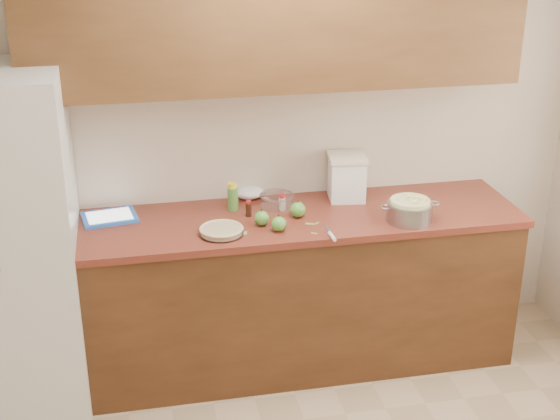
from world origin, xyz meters
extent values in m
plane|color=beige|center=(0.00, 1.80, 1.30)|extent=(3.60, 0.00, 3.60)
cube|color=#552F18|center=(0.00, 1.48, 0.44)|extent=(2.60, 0.65, 0.88)
cube|color=brown|center=(0.00, 1.48, 0.90)|extent=(2.64, 0.68, 0.04)
cube|color=brown|center=(0.00, 1.63, 1.95)|extent=(2.60, 0.34, 0.70)
cube|color=silver|center=(-1.44, 1.44, 0.90)|extent=(0.70, 0.70, 1.80)
cylinder|color=silver|center=(-0.36, 1.31, 0.94)|extent=(0.24, 0.24, 0.03)
cylinder|color=beige|center=(-0.36, 1.31, 0.94)|extent=(0.21, 0.21, 0.03)
torus|color=beige|center=(-0.36, 1.31, 0.95)|extent=(0.23, 0.23, 0.02)
cylinder|color=gray|center=(0.66, 1.28, 0.97)|extent=(0.24, 0.24, 0.10)
torus|color=gray|center=(0.52, 1.28, 1.01)|extent=(0.06, 0.06, 0.01)
torus|color=gray|center=(0.79, 1.28, 1.01)|extent=(0.06, 0.06, 0.01)
cylinder|color=#ECEA9F|center=(0.66, 1.28, 0.99)|extent=(0.21, 0.21, 0.11)
cube|color=white|center=(0.41, 1.66, 1.04)|extent=(0.22, 0.22, 0.24)
cube|color=#F2E7C2|center=(0.41, 1.66, 1.17)|extent=(0.24, 0.24, 0.02)
cube|color=blue|center=(-0.93, 1.63, 0.93)|extent=(0.32, 0.26, 0.02)
cube|color=white|center=(-0.93, 1.63, 0.94)|extent=(0.26, 0.21, 0.00)
cube|color=gray|center=(0.20, 1.25, 0.92)|extent=(0.03, 0.11, 0.00)
cylinder|color=white|center=(0.19, 1.15, 0.93)|extent=(0.02, 0.09, 0.02)
cylinder|color=#4C8C38|center=(-0.25, 1.62, 0.99)|extent=(0.06, 0.06, 0.13)
cylinder|color=yellow|center=(-0.25, 1.62, 1.07)|extent=(0.05, 0.05, 0.03)
cylinder|color=beige|center=(0.02, 1.56, 0.96)|extent=(0.04, 0.04, 0.07)
cylinder|color=red|center=(0.02, 1.56, 1.00)|extent=(0.03, 0.03, 0.02)
cylinder|color=black|center=(-0.18, 1.51, 0.96)|extent=(0.03, 0.03, 0.08)
cylinder|color=red|center=(-0.18, 1.51, 1.00)|extent=(0.03, 0.03, 0.02)
cylinder|color=silver|center=(0.00, 1.62, 0.95)|extent=(0.18, 0.18, 0.07)
torus|color=silver|center=(0.00, 1.62, 0.99)|extent=(0.20, 0.20, 0.01)
ellipsoid|color=white|center=(-0.13, 1.77, 0.95)|extent=(0.20, 0.18, 0.07)
sphere|color=#509535|center=(-0.13, 1.38, 0.96)|extent=(0.08, 0.08, 0.08)
cylinder|color=#3F2D19|center=(-0.13, 1.38, 1.01)|extent=(0.01, 0.01, 0.01)
sphere|color=#509535|center=(0.08, 1.45, 0.96)|extent=(0.09, 0.09, 0.09)
cylinder|color=#3F2D19|center=(0.08, 1.45, 1.01)|extent=(0.01, 0.01, 0.01)
sphere|color=#509535|center=(-0.06, 1.29, 0.96)|extent=(0.08, 0.08, 0.08)
cylinder|color=#3F2D19|center=(-0.06, 1.29, 1.01)|extent=(0.01, 0.01, 0.01)
cube|color=#89B256|center=(0.16, 1.34, 0.92)|extent=(0.04, 0.03, 0.00)
cube|color=#89B256|center=(-0.23, 1.30, 0.92)|extent=(0.03, 0.04, 0.00)
cube|color=#89B256|center=(0.12, 1.22, 0.92)|extent=(0.03, 0.03, 0.00)
cube|color=#89B256|center=(0.12, 1.34, 0.92)|extent=(0.05, 0.04, 0.00)
camera|label=1|loc=(-0.79, -2.35, 2.61)|focal=50.00mm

